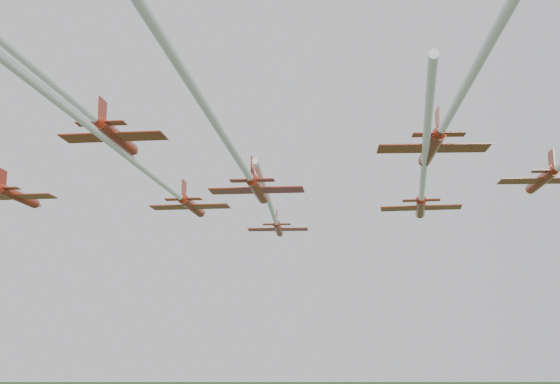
{
  "coord_description": "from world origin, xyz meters",
  "views": [
    {
      "loc": [
        4.66,
        -84.25,
        33.27
      ],
      "look_at": [
        3.88,
        -1.35,
        50.7
      ],
      "focal_mm": 50.0,
      "sensor_mm": 36.0,
      "label": 1
    }
  ],
  "objects_px": {
    "jet_row2_right": "(423,185)",
    "jet_row4_right": "(474,71)",
    "jet_row4_left": "(78,104)",
    "jet_lead": "(274,217)",
    "jet_row2_left": "(152,175)",
    "jet_row3_mid": "(226,140)"
  },
  "relations": [
    {
      "from": "jet_lead",
      "to": "jet_row4_left",
      "type": "xyz_separation_m",
      "value": [
        -14.0,
        -40.05,
        1.47
      ]
    },
    {
      "from": "jet_row4_right",
      "to": "jet_lead",
      "type": "bearing_deg",
      "value": 106.08
    },
    {
      "from": "jet_row2_left",
      "to": "jet_row4_left",
      "type": "height_order",
      "value": "jet_row4_left"
    },
    {
      "from": "jet_row2_left",
      "to": "jet_row2_right",
      "type": "bearing_deg",
      "value": 3.12
    },
    {
      "from": "jet_lead",
      "to": "jet_row3_mid",
      "type": "height_order",
      "value": "jet_lead"
    },
    {
      "from": "jet_lead",
      "to": "jet_row2_right",
      "type": "relative_size",
      "value": 0.84
    },
    {
      "from": "jet_row2_right",
      "to": "jet_row3_mid",
      "type": "relative_size",
      "value": 0.77
    },
    {
      "from": "jet_row2_right",
      "to": "jet_row4_right",
      "type": "relative_size",
      "value": 0.78
    },
    {
      "from": "jet_row2_left",
      "to": "jet_row4_left",
      "type": "distance_m",
      "value": 21.01
    },
    {
      "from": "jet_row3_mid",
      "to": "jet_row2_right",
      "type": "bearing_deg",
      "value": 52.29
    },
    {
      "from": "jet_row4_left",
      "to": "jet_row4_right",
      "type": "height_order",
      "value": "jet_row4_left"
    },
    {
      "from": "jet_row4_right",
      "to": "jet_row4_left",
      "type": "bearing_deg",
      "value": 159.26
    },
    {
      "from": "jet_row3_mid",
      "to": "jet_row4_right",
      "type": "xyz_separation_m",
      "value": [
        15.62,
        -11.49,
        0.94
      ]
    },
    {
      "from": "jet_row2_left",
      "to": "jet_row3_mid",
      "type": "bearing_deg",
      "value": -59.53
    },
    {
      "from": "jet_lead",
      "to": "jet_row3_mid",
      "type": "bearing_deg",
      "value": -91.7
    },
    {
      "from": "jet_row2_right",
      "to": "jet_row2_left",
      "type": "bearing_deg",
      "value": -175.06
    },
    {
      "from": "jet_lead",
      "to": "jet_row4_left",
      "type": "height_order",
      "value": "jet_row4_left"
    },
    {
      "from": "jet_row2_right",
      "to": "jet_row4_left",
      "type": "bearing_deg",
      "value": -137.77
    },
    {
      "from": "jet_row3_mid",
      "to": "jet_row4_left",
      "type": "distance_m",
      "value": 11.45
    },
    {
      "from": "jet_row2_left",
      "to": "jet_row2_right",
      "type": "distance_m",
      "value": 26.91
    },
    {
      "from": "jet_row2_right",
      "to": "jet_row4_left",
      "type": "distance_m",
      "value": 34.71
    },
    {
      "from": "jet_row2_right",
      "to": "jet_row4_left",
      "type": "xyz_separation_m",
      "value": [
        -28.86,
        -19.18,
        1.99
      ]
    }
  ]
}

